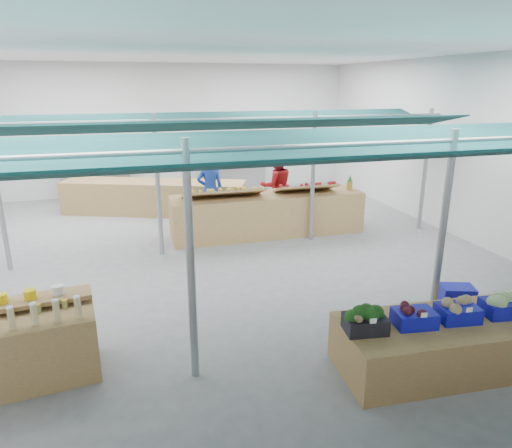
# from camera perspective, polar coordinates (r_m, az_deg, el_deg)

# --- Properties ---
(floor) EXTENTS (13.00, 13.00, 0.00)m
(floor) POSITION_cam_1_polar(r_m,az_deg,el_deg) (9.84, -5.55, -4.15)
(floor) COLOR slate
(floor) RESTS_ON ground
(hall) EXTENTS (13.00, 13.00, 13.00)m
(hall) POSITION_cam_1_polar(r_m,az_deg,el_deg) (10.63, -7.50, 12.07)
(hall) COLOR silver
(hall) RESTS_ON ground
(pole_grid) EXTENTS (10.00, 4.60, 3.00)m
(pole_grid) POSITION_cam_1_polar(r_m,az_deg,el_deg) (7.86, 1.95, 4.29)
(pole_grid) COLOR gray
(pole_grid) RESTS_ON floor
(awnings) EXTENTS (9.50, 7.08, 0.30)m
(awnings) POSITION_cam_1_polar(r_m,az_deg,el_deg) (7.70, 2.03, 11.33)
(awnings) COLOR black
(awnings) RESTS_ON pole_grid
(back_shelving_left) EXTENTS (2.00, 0.50, 2.00)m
(back_shelving_left) POSITION_cam_1_polar(r_m,az_deg,el_deg) (15.25, -19.46, 6.52)
(back_shelving_left) COLOR #B23F33
(back_shelving_left) RESTS_ON floor
(back_shelving_right) EXTENTS (2.00, 0.50, 2.00)m
(back_shelving_right) POSITION_cam_1_polar(r_m,az_deg,el_deg) (15.67, -2.71, 7.73)
(back_shelving_right) COLOR #B23F33
(back_shelving_right) RESTS_ON floor
(bottle_shelf) EXTENTS (2.03, 1.34, 1.14)m
(bottle_shelf) POSITION_cam_1_polar(r_m,az_deg,el_deg) (6.52, -28.07, -13.40)
(bottle_shelf) COLOR olive
(bottle_shelf) RESTS_ON floor
(veg_counter) EXTENTS (3.46, 1.37, 0.66)m
(veg_counter) POSITION_cam_1_polar(r_m,az_deg,el_deg) (6.76, 24.77, -13.14)
(veg_counter) COLOR olive
(veg_counter) RESTS_ON floor
(fruit_counter) EXTENTS (4.68, 1.17, 1.00)m
(fruit_counter) POSITION_cam_1_polar(r_m,az_deg,el_deg) (11.16, 1.46, 1.24)
(fruit_counter) COLOR olive
(fruit_counter) RESTS_ON floor
(far_counter) EXTENTS (5.16, 2.90, 0.93)m
(far_counter) POSITION_cam_1_polar(r_m,az_deg,el_deg) (13.31, -12.60, 3.28)
(far_counter) COLOR olive
(far_counter) RESTS_ON floor
(crate_stack) EXTENTS (0.57, 0.48, 0.58)m
(crate_stack) POSITION_cam_1_polar(r_m,az_deg,el_deg) (7.83, 23.70, -9.08)
(crate_stack) COLOR #0F12A7
(crate_stack) RESTS_ON floor
(vendor_left) EXTENTS (0.69, 0.45, 1.87)m
(vendor_left) POSITION_cam_1_polar(r_m,az_deg,el_deg) (11.80, -5.74, 4.21)
(vendor_left) COLOR #1937A2
(vendor_left) RESTS_ON floor
(vendor_right) EXTENTS (0.92, 0.72, 1.87)m
(vendor_right) POSITION_cam_1_polar(r_m,az_deg,el_deg) (12.25, 2.57, 4.76)
(vendor_right) COLOR maroon
(vendor_right) RESTS_ON floor
(crate_broccoli) EXTENTS (0.54, 0.44, 0.35)m
(crate_broccoli) POSITION_cam_1_polar(r_m,az_deg,el_deg) (5.81, 13.53, -11.54)
(crate_broccoli) COLOR black
(crate_broccoli) RESTS_ON veg_counter
(crate_beets) EXTENTS (0.54, 0.44, 0.29)m
(crate_beets) POSITION_cam_1_polar(r_m,az_deg,el_deg) (6.12, 19.19, -10.78)
(crate_beets) COLOR #0F12A7
(crate_beets) RESTS_ON veg_counter
(crate_celeriac) EXTENTS (0.54, 0.44, 0.31)m
(crate_celeriac) POSITION_cam_1_polar(r_m,az_deg,el_deg) (6.44, 23.94, -9.79)
(crate_celeriac) COLOR #0F12A7
(crate_celeriac) RESTS_ON veg_counter
(crate_cabbage) EXTENTS (0.54, 0.44, 0.35)m
(crate_cabbage) POSITION_cam_1_polar(r_m,az_deg,el_deg) (6.83, 28.49, -8.76)
(crate_cabbage) COLOR #0F12A7
(crate_cabbage) RESTS_ON veg_counter
(sparrow) EXTENTS (0.12, 0.09, 0.11)m
(sparrow) POSITION_cam_1_polar(r_m,az_deg,el_deg) (5.61, 12.70, -11.51)
(sparrow) COLOR brown
(sparrow) RESTS_ON crate_broccoli
(pole_ribbon) EXTENTS (0.12, 0.12, 0.28)m
(pole_ribbon) POSITION_cam_1_polar(r_m,az_deg,el_deg) (6.83, -8.11, -4.34)
(pole_ribbon) COLOR red
(pole_ribbon) RESTS_ON pole_grid
(apple_heap_yellow) EXTENTS (1.92, 0.74, 0.27)m
(apple_heap_yellow) POSITION_cam_1_polar(r_m,az_deg,el_deg) (10.62, -4.08, 4.09)
(apple_heap_yellow) COLOR #997247
(apple_heap_yellow) RESTS_ON fruit_counter
(apple_heap_red) EXTENTS (1.52, 0.73, 0.27)m
(apple_heap_red) POSITION_cam_1_polar(r_m,az_deg,el_deg) (11.21, 6.29, 4.72)
(apple_heap_red) COLOR #997247
(apple_heap_red) RESTS_ON fruit_counter
(pineapple) EXTENTS (0.14, 0.14, 0.39)m
(pineapple) POSITION_cam_1_polar(r_m,az_deg,el_deg) (11.69, 11.63, 5.06)
(pineapple) COLOR #8C6019
(pineapple) RESTS_ON fruit_counter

